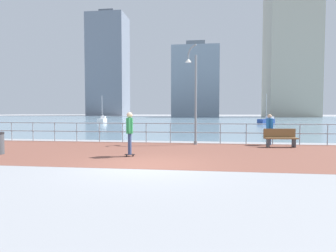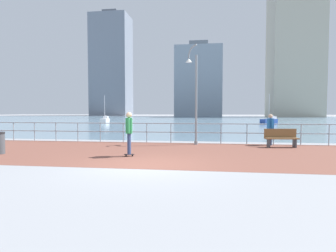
% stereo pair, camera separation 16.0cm
% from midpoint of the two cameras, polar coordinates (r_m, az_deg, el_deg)
% --- Properties ---
extents(ground, '(220.00, 220.00, 0.00)m').
position_cam_midpoint_polar(ground, '(49.20, 5.05, 0.88)').
color(ground, gray).
extents(brick_paving, '(28.00, 7.41, 0.01)m').
position_cam_midpoint_polar(brick_paving, '(12.45, -1.96, -5.28)').
color(brick_paving, brown).
rests_on(brick_paving, ground).
extents(harbor_water, '(180.00, 88.00, 0.00)m').
position_cam_midpoint_polar(harbor_water, '(60.92, 5.50, 1.28)').
color(harbor_water, '#6B899E').
rests_on(harbor_water, ground).
extents(waterfront_railing, '(25.25, 0.06, 1.13)m').
position_cam_midpoint_polar(waterfront_railing, '(16.02, 0.19, -0.64)').
color(waterfront_railing, '#8C99A3').
rests_on(waterfront_railing, ground).
extents(lamppost, '(0.70, 0.61, 5.38)m').
position_cam_midpoint_polar(lamppost, '(15.42, 4.87, 7.37)').
color(lamppost, gray).
rests_on(lamppost, ground).
extents(skateboarder, '(0.41, 0.56, 1.76)m').
position_cam_midpoint_polar(skateboarder, '(11.28, -8.16, -0.76)').
color(skateboarder, black).
rests_on(skateboarder, ground).
extents(bystander, '(0.29, 0.56, 1.64)m').
position_cam_midpoint_polar(bystander, '(15.89, 19.54, -0.17)').
color(bystander, '#384C7A').
rests_on(bystander, ground).
extents(park_bench, '(1.64, 0.62, 0.92)m').
position_cam_midpoint_polar(park_bench, '(15.16, 21.47, -2.20)').
color(park_bench, brown).
rests_on(park_bench, ground).
extents(sailboat_white, '(1.41, 3.14, 4.26)m').
position_cam_midpoint_polar(sailboat_white, '(45.56, -13.21, 1.16)').
color(sailboat_white, white).
rests_on(sailboat_white, ground).
extents(sailboat_red, '(2.89, 2.87, 4.37)m').
position_cam_midpoint_polar(sailboat_red, '(44.10, 19.18, 1.03)').
color(sailboat_red, '#284799').
rests_on(sailboat_red, ground).
extents(tower_beige, '(15.03, 14.13, 47.14)m').
position_cam_midpoint_polar(tower_beige, '(102.31, 23.51, 14.54)').
color(tower_beige, '#B2AD99').
rests_on(tower_beige, ground).
extents(tower_glass, '(16.20, 10.69, 26.23)m').
position_cam_midpoint_polar(tower_glass, '(101.44, 5.53, 8.90)').
color(tower_glass, '#8493A3').
rests_on(tower_glass, ground).
extents(tower_concrete, '(15.40, 12.28, 43.58)m').
position_cam_midpoint_polar(tower_concrete, '(123.74, -12.01, 11.82)').
color(tower_concrete, slate).
rests_on(tower_concrete, ground).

